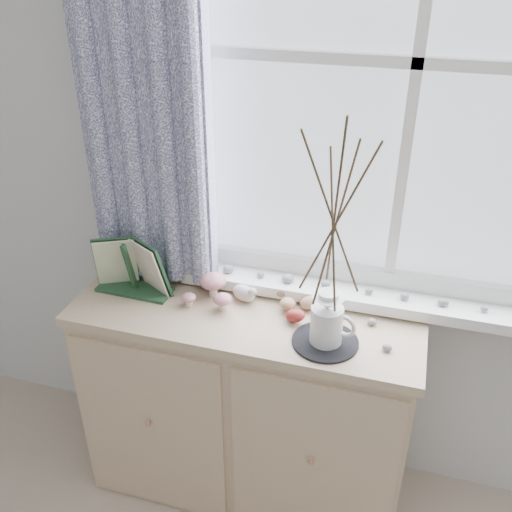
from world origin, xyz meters
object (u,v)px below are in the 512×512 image
Objects in this scene: sideboard at (247,403)px; twig_pitcher at (335,217)px; botanical_book at (128,269)px; toadstool_cluster at (212,288)px.

sideboard is 1.57× the size of twig_pitcher.
botanical_book reaches higher than sideboard.
twig_pitcher is at bearing -17.38° from sideboard.
toadstool_cluster is at bearing 165.46° from sideboard.
sideboard is 0.49m from toadstool_cluster.
sideboard is 0.68m from botanical_book.
toadstool_cluster is at bearing -176.30° from twig_pitcher.
sideboard is 6.77× the size of toadstool_cluster.
botanical_book is at bearing -165.33° from twig_pitcher.
twig_pitcher is at bearing -16.51° from toadstool_cluster.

